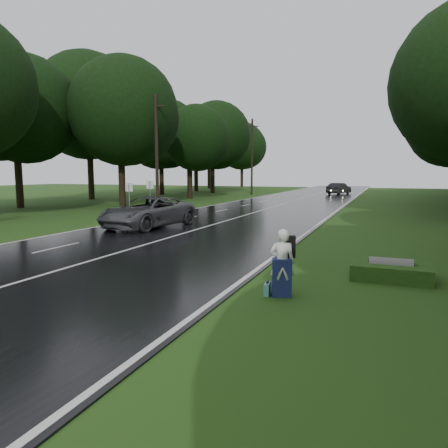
{
  "coord_description": "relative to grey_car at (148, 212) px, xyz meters",
  "views": [
    {
      "loc": [
        9.55,
        -10.73,
        3.1
      ],
      "look_at": [
        3.63,
        3.99,
        1.1
      ],
      "focal_mm": 32.57,
      "sensor_mm": 36.0,
      "label": 1
    }
  ],
  "objects": [
    {
      "name": "ground",
      "position": [
        2.98,
        -8.89,
        -0.9
      ],
      "size": [
        160.0,
        160.0,
        0.0
      ],
      "primitive_type": "plane",
      "color": "#254815",
      "rests_on": "ground"
    },
    {
      "name": "road",
      "position": [
        2.98,
        11.11,
        -0.88
      ],
      "size": [
        12.0,
        140.0,
        0.04
      ],
      "primitive_type": "cube",
      "color": "black",
      "rests_on": "ground"
    },
    {
      "name": "lane_center",
      "position": [
        2.98,
        11.11,
        -0.86
      ],
      "size": [
        0.12,
        140.0,
        0.01
      ],
      "primitive_type": "cube",
      "color": "silver",
      "rests_on": "road"
    },
    {
      "name": "grey_car",
      "position": [
        0.0,
        0.0,
        0.0
      ],
      "size": [
        3.62,
        6.51,
        1.72
      ],
      "primitive_type": "imported",
      "rotation": [
        0.0,
        0.0,
        6.15
      ],
      "color": "#47484B",
      "rests_on": "road"
    },
    {
      "name": "far_car",
      "position": [
        5.99,
        41.38,
        -0.05
      ],
      "size": [
        3.18,
        5.21,
        1.62
      ],
      "primitive_type": "imported",
      "rotation": [
        0.0,
        0.0,
        2.82
      ],
      "color": "black",
      "rests_on": "road"
    },
    {
      "name": "hitchhiker",
      "position": [
        10.17,
        -9.81,
        -0.1
      ],
      "size": [
        0.72,
        0.69,
        1.72
      ],
      "color": "silver",
      "rests_on": "ground"
    },
    {
      "name": "suitcase",
      "position": [
        9.8,
        -9.85,
        -0.75
      ],
      "size": [
        0.18,
        0.45,
        0.31
      ],
      "primitive_type": "cube",
      "rotation": [
        0.0,
        0.0,
        0.12
      ],
      "color": "teal",
      "rests_on": "ground"
    },
    {
      "name": "culvert",
      "position": [
        12.73,
        -6.88,
        -0.9
      ],
      "size": [
        1.21,
        0.61,
        0.61
      ],
      "primitive_type": "cylinder",
      "rotation": [
        0.0,
        1.57,
        0.0
      ],
      "color": "slate",
      "rests_on": "ground"
    },
    {
      "name": "utility_pole_mid",
      "position": [
        -5.52,
        10.17,
        -0.9
      ],
      "size": [
        1.8,
        0.28,
        9.52
      ],
      "primitive_type": null,
      "color": "black",
      "rests_on": "ground"
    },
    {
      "name": "utility_pole_far",
      "position": [
        -5.52,
        35.9,
        -0.9
      ],
      "size": [
        1.8,
        0.28,
        10.65
      ],
      "primitive_type": null,
      "color": "black",
      "rests_on": "ground"
    },
    {
      "name": "road_sign_a",
      "position": [
        -4.22,
        4.26,
        -0.9
      ],
      "size": [
        0.57,
        0.1,
        2.39
      ],
      "primitive_type": null,
      "color": "white",
      "rests_on": "ground"
    },
    {
      "name": "road_sign_b",
      "position": [
        -4.22,
        6.97,
        -0.9
      ],
      "size": [
        0.6,
        0.1,
        2.5
      ],
      "primitive_type": null,
      "color": "white",
      "rests_on": "ground"
    },
    {
      "name": "tree_left_d",
      "position": [
        -10.31,
        11.87,
        -0.9
      ],
      "size": [
        9.49,
        9.49,
        14.82
      ],
      "primitive_type": null,
      "color": "black",
      "rests_on": "ground"
    },
    {
      "name": "tree_left_e",
      "position": [
        -9.74,
        24.66,
        -0.9
      ],
      "size": [
        8.14,
        8.14,
        12.72
      ],
      "primitive_type": null,
      "color": "black",
      "rests_on": "ground"
    },
    {
      "name": "tree_left_f",
      "position": [
        -12.61,
        38.2,
        -0.9
      ],
      "size": [
        9.49,
        9.49,
        14.83
      ],
      "primitive_type": null,
      "color": "black",
      "rests_on": "ground"
    }
  ]
}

